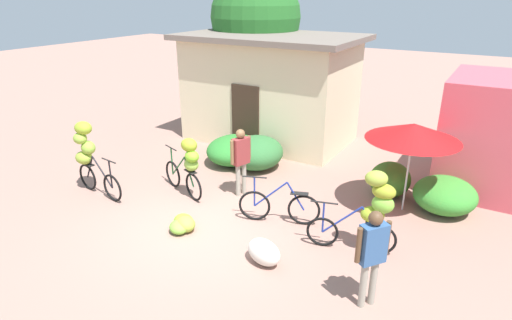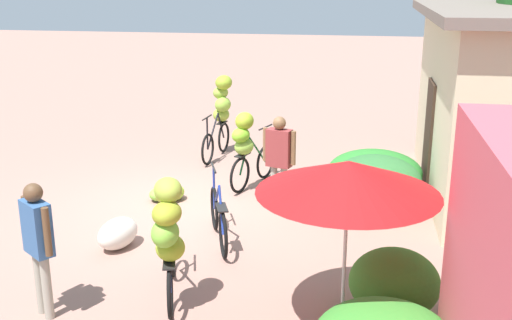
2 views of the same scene
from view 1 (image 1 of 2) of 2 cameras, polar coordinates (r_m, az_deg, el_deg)
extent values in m
plane|color=#9B7164|center=(8.89, -7.44, -8.82)|extent=(60.00, 60.00, 0.00)
cube|color=beige|center=(13.53, 1.90, 9.24)|extent=(4.89, 2.92, 3.11)
cube|color=#72665B|center=(13.27, 1.99, 16.13)|extent=(5.39, 3.42, 0.16)
cube|color=#332319|center=(12.43, -1.43, 5.47)|extent=(0.90, 0.06, 2.00)
cylinder|color=brown|center=(15.08, -0.05, 9.91)|extent=(0.38, 0.38, 2.77)
sphere|color=#256425|center=(14.78, -0.05, 18.57)|extent=(2.97, 2.97, 2.97)
ellipsoid|color=#2D7F2F|center=(11.80, -2.88, 1.36)|extent=(1.48, 1.68, 0.76)
ellipsoid|color=#316D36|center=(11.44, 0.08, 1.01)|extent=(1.41, 1.52, 0.87)
ellipsoid|color=#3A7424|center=(10.39, 17.49, -2.48)|extent=(0.93, 1.04, 0.80)
ellipsoid|color=#388E30|center=(10.12, 23.95, -4.29)|extent=(1.32, 1.42, 0.74)
cylinder|color=beige|center=(9.59, 19.65, -1.26)|extent=(0.04, 0.04, 1.90)
cone|color=red|center=(9.30, 20.30, 3.57)|extent=(1.93, 1.93, 0.35)
torus|color=black|center=(10.20, -18.66, -3.56)|extent=(0.65, 0.13, 0.65)
torus|color=black|center=(10.99, -21.59, -2.13)|extent=(0.65, 0.13, 0.65)
cylinder|color=black|center=(10.73, -21.33, -0.87)|extent=(0.38, 0.08, 0.63)
cylinder|color=black|center=(10.33, -19.87, -1.53)|extent=(0.67, 0.12, 0.64)
cylinder|color=black|center=(9.95, -19.12, -0.08)|extent=(0.50, 0.09, 0.03)
cylinder|color=black|center=(10.07, -18.89, -1.84)|extent=(0.04, 0.04, 0.67)
cube|color=black|center=(10.78, -21.57, -0.54)|extent=(0.37, 0.18, 0.02)
ellipsoid|color=#91AE38|center=(10.75, -22.03, 0.29)|extent=(0.44, 0.36, 0.31)
ellipsoid|color=#8CB73C|center=(10.62, -21.53, 1.54)|extent=(0.48, 0.44, 0.32)
ellipsoid|color=#8CB03C|center=(10.61, -22.48, 2.69)|extent=(0.46, 0.42, 0.26)
ellipsoid|color=#90B02C|center=(10.54, -22.12, 3.98)|extent=(0.46, 0.38, 0.31)
torus|color=black|center=(10.58, -11.05, -1.85)|extent=(0.63, 0.27, 0.66)
torus|color=black|center=(9.81, -8.35, -3.59)|extent=(0.63, 0.27, 0.66)
cylinder|color=#19592D|center=(9.82, -8.96, -1.62)|extent=(0.36, 0.16, 0.64)
cylinder|color=#19592D|center=(10.20, -10.34, -0.79)|extent=(0.62, 0.25, 0.65)
cylinder|color=black|center=(10.32, -11.32, 1.62)|extent=(0.48, 0.20, 0.03)
cylinder|color=#19592D|center=(10.45, -11.19, -0.14)|extent=(0.04, 0.04, 0.68)
cube|color=black|center=(9.74, -8.75, -1.50)|extent=(0.39, 0.25, 0.02)
ellipsoid|color=#87B13F|center=(9.70, -8.66, -0.59)|extent=(0.49, 0.46, 0.30)
ellipsoid|color=#74B927|center=(9.54, -8.58, 0.47)|extent=(0.46, 0.42, 0.26)
ellipsoid|color=#8AA125|center=(9.56, -8.96, 1.99)|extent=(0.44, 0.37, 0.31)
torus|color=black|center=(8.89, -0.20, -6.13)|extent=(0.65, 0.28, 0.67)
torus|color=black|center=(8.78, 6.42, -6.67)|extent=(0.65, 0.28, 0.67)
cylinder|color=navy|center=(8.65, 5.32, -4.86)|extent=(0.38, 0.17, 0.61)
cylinder|color=navy|center=(8.71, 1.95, -4.60)|extent=(0.66, 0.27, 0.62)
cylinder|color=black|center=(8.60, -0.21, -2.29)|extent=(0.48, 0.20, 0.03)
cylinder|color=navy|center=(8.74, -0.21, -4.24)|extent=(0.04, 0.04, 0.65)
cube|color=black|center=(8.62, 5.84, -4.49)|extent=(0.39, 0.25, 0.02)
torus|color=black|center=(8.16, 8.86, -9.47)|extent=(0.59, 0.21, 0.60)
torus|color=black|center=(8.14, 16.23, -10.22)|extent=(0.59, 0.21, 0.60)
cylinder|color=navy|center=(7.98, 15.15, -8.21)|extent=(0.39, 0.14, 0.64)
cylinder|color=navy|center=(7.98, 11.41, -7.84)|extent=(0.68, 0.22, 0.64)
cylinder|color=black|center=(7.86, 9.12, -5.64)|extent=(0.49, 0.16, 0.03)
cylinder|color=navy|center=(8.00, 8.99, -7.59)|extent=(0.04, 0.04, 0.61)
cube|color=black|center=(7.97, 15.73, -8.13)|extent=(0.38, 0.23, 0.02)
ellipsoid|color=#93AB28|center=(7.91, 15.33, -7.05)|extent=(0.51, 0.45, 0.29)
ellipsoid|color=#79BF3B|center=(7.77, 16.62, -5.68)|extent=(0.41, 0.34, 0.33)
ellipsoid|color=#94A028|center=(7.69, 16.75, -4.05)|extent=(0.43, 0.35, 0.26)
ellipsoid|color=#9BB23C|center=(7.61, 15.82, -2.40)|extent=(0.49, 0.46, 0.28)
ellipsoid|color=#98AF3B|center=(8.72, -9.41, -8.46)|extent=(0.56, 0.54, 0.30)
ellipsoid|color=#7BBA3E|center=(8.70, -10.25, -8.78)|extent=(0.60, 0.59, 0.24)
ellipsoid|color=#8FBE2D|center=(8.83, -9.69, -8.10)|extent=(0.57, 0.53, 0.29)
ellipsoid|color=silver|center=(7.66, 1.06, -12.19)|extent=(0.80, 0.64, 0.44)
cylinder|color=gray|center=(10.01, -1.61, -2.43)|extent=(0.11, 0.11, 0.78)
cylinder|color=gray|center=(9.91, -2.41, -2.71)|extent=(0.11, 0.11, 0.78)
cube|color=maroon|center=(9.69, -2.06, 1.20)|extent=(0.31, 0.44, 0.62)
cylinder|color=brown|center=(9.83, -0.95, 1.71)|extent=(0.08, 0.08, 0.56)
cylinder|color=brown|center=(9.53, -3.22, 1.01)|extent=(0.08, 0.08, 0.56)
sphere|color=brown|center=(9.55, -2.10, 3.52)|extent=(0.21, 0.21, 0.21)
cylinder|color=gray|center=(6.84, 14.15, -15.88)|extent=(0.11, 0.11, 0.78)
cylinder|color=gray|center=(6.94, 15.40, -15.45)|extent=(0.11, 0.11, 0.78)
cube|color=#33598C|center=(6.49, 15.38, -10.72)|extent=(0.40, 0.44, 0.62)
cylinder|color=brown|center=(6.34, 13.57, -11.04)|extent=(0.08, 0.08, 0.56)
cylinder|color=brown|center=(6.62, 17.16, -9.95)|extent=(0.08, 0.08, 0.56)
sphere|color=brown|center=(6.29, 15.76, -7.51)|extent=(0.21, 0.21, 0.21)
camera|label=2|loc=(10.02, 58.96, 7.57)|focal=43.50mm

